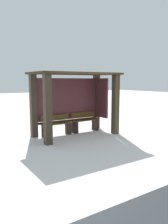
% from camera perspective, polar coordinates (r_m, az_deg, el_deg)
% --- Properties ---
extents(ground_plane, '(60.00, 60.00, 0.00)m').
position_cam_1_polar(ground_plane, '(8.53, -2.07, -5.81)').
color(ground_plane, white).
extents(bus_shelter, '(3.20, 1.63, 2.32)m').
position_cam_1_polar(bus_shelter, '(8.51, -2.21, 4.64)').
color(bus_shelter, '#362C1F').
rests_on(bus_shelter, ground).
extents(bench_left_inside, '(1.17, 0.36, 0.76)m').
position_cam_1_polar(bench_left_inside, '(8.45, -6.97, -3.52)').
color(bench_left_inside, '#513A18').
rests_on(bench_left_inside, ground).
extents(bench_center_inside, '(1.17, 0.39, 0.77)m').
position_cam_1_polar(bench_center_inside, '(9.07, 0.25, -2.70)').
color(bench_center_inside, '#533616').
rests_on(bench_center_inside, ground).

